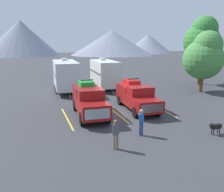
{
  "coord_description": "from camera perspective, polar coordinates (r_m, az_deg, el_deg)",
  "views": [
    {
      "loc": [
        -6.37,
        -17.12,
        5.58
      ],
      "look_at": [
        0.0,
        0.94,
        1.2
      ],
      "focal_mm": 37.62,
      "sensor_mm": 36.0,
      "label": 1
    }
  ],
  "objects": [
    {
      "name": "ground_plane",
      "position": [
        19.1,
        0.94,
        -4.11
      ],
      "size": [
        240.0,
        240.0,
        0.0
      ],
      "primitive_type": "plane",
      "color": "#38383D"
    },
    {
      "name": "pickup_truck_a",
      "position": [
        18.23,
        -5.58,
        -0.92
      ],
      "size": [
        2.43,
        5.86,
        2.7
      ],
      "color": "maroon",
      "rests_on": "ground"
    },
    {
      "name": "pickup_truck_b",
      "position": [
        20.03,
        5.97,
        0.05
      ],
      "size": [
        2.48,
        5.97,
        2.52
      ],
      "color": "maroon",
      "rests_on": "ground"
    },
    {
      "name": "lot_stripe_a",
      "position": [
        18.11,
        -10.91,
        -5.29
      ],
      "size": [
        0.12,
        5.5,
        0.01
      ],
      "primitive_type": "cube",
      "color": "gold",
      "rests_on": "ground"
    },
    {
      "name": "lot_stripe_b",
      "position": [
        19.05,
        1.0,
        -4.14
      ],
      "size": [
        0.12,
        5.5,
        0.01
      ],
      "primitive_type": "cube",
      "color": "gold",
      "rests_on": "ground"
    },
    {
      "name": "lot_stripe_c",
      "position": [
        20.72,
        11.37,
        -2.99
      ],
      "size": [
        0.12,
        5.5,
        0.01
      ],
      "primitive_type": "cube",
      "color": "gold",
      "rests_on": "ground"
    },
    {
      "name": "camper_trailer_a",
      "position": [
        27.59,
        -11.21,
        5.17
      ],
      "size": [
        2.9,
        8.07,
        3.79
      ],
      "color": "silver",
      "rests_on": "ground"
    },
    {
      "name": "camper_trailer_b",
      "position": [
        28.63,
        -1.83,
        5.62
      ],
      "size": [
        2.75,
        7.42,
        3.74
      ],
      "color": "silver",
      "rests_on": "ground"
    },
    {
      "name": "person_a",
      "position": [
        12.52,
        0.92,
        -8.84
      ],
      "size": [
        0.36,
        0.24,
        1.65
      ],
      "color": "#726047",
      "rests_on": "ground"
    },
    {
      "name": "person_b",
      "position": [
        14.41,
        7.13,
        -5.92
      ],
      "size": [
        0.36,
        0.26,
        1.66
      ],
      "color": "navy",
      "rests_on": "ground"
    },
    {
      "name": "dog",
      "position": [
        15.89,
        23.66,
        -6.78
      ],
      "size": [
        0.98,
        0.3,
        0.77
      ],
      "color": "black",
      "rests_on": "ground"
    },
    {
      "name": "tree_a",
      "position": [
        28.48,
        21.5,
        9.06
      ],
      "size": [
        4.49,
        4.49,
        6.88
      ],
      "color": "brown",
      "rests_on": "ground"
    },
    {
      "name": "tree_b",
      "position": [
        33.95,
        21.12,
        12.89
      ],
      "size": [
        4.73,
        4.73,
        8.99
      ],
      "color": "brown",
      "rests_on": "ground"
    },
    {
      "name": "mountain_ridge",
      "position": [
        106.91,
        -21.97,
        12.74
      ],
      "size": [
        126.52,
        42.37,
        16.83
      ],
      "color": "gray",
      "rests_on": "ground"
    }
  ]
}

